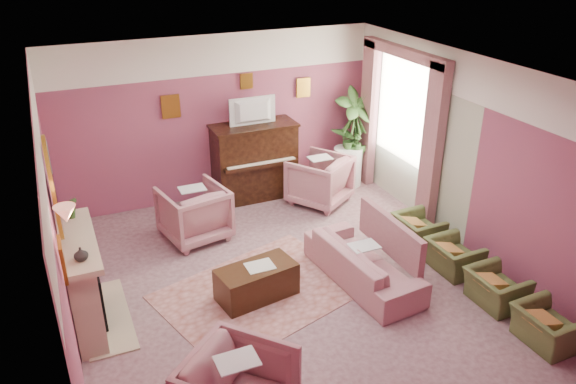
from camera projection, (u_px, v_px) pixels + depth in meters
name	position (u px, v px, depth m)	size (l,w,h in m)	color
floor	(291.00, 281.00, 7.57)	(5.50, 6.00, 0.01)	gray
ceiling	(292.00, 75.00, 6.37)	(5.50, 6.00, 0.01)	silver
wall_back	(219.00, 119.00, 9.45)	(5.50, 0.02, 2.80)	#763A5C
wall_front	(444.00, 331.00, 4.49)	(5.50, 0.02, 2.80)	#763A5C
wall_left	(56.00, 231.00, 5.97)	(0.02, 6.00, 2.80)	#763A5C
wall_right	(468.00, 154.00, 7.97)	(0.02, 6.00, 2.80)	#763A5C
picture_rail_band	(215.00, 55.00, 8.98)	(5.50, 0.01, 0.65)	white
stripe_panel	(411.00, 146.00, 9.18)	(0.01, 3.00, 2.15)	#B3BDA1
fireplace_surround	(82.00, 284.00, 6.56)	(0.30, 1.40, 1.10)	#BFB08F
fireplace_inset	(93.00, 292.00, 6.66)	(0.18, 0.72, 0.68)	black
fire_ember	(99.00, 304.00, 6.75)	(0.06, 0.54, 0.10)	orange
mantel_shelf	(77.00, 241.00, 6.32)	(0.40, 1.55, 0.07)	#BFB08F
hearth	(106.00, 317.00, 6.86)	(0.55, 1.50, 0.02)	#BFB08F
mirror_frame	(53.00, 189.00, 5.98)	(0.04, 0.72, 1.20)	#AA7A23
mirror_glass	(56.00, 188.00, 5.99)	(0.01, 0.60, 1.06)	silver
sconce_shade	(65.00, 214.00, 5.06)	(0.20, 0.20, 0.16)	#DD7D62
piano	(254.00, 162.00, 9.69)	(1.40, 0.60, 1.30)	black
piano_keyshelf	(262.00, 165.00, 9.37)	(1.30, 0.12, 0.06)	black
piano_keys	(262.00, 163.00, 9.35)	(1.20, 0.08, 0.02)	beige
piano_top	(253.00, 126.00, 9.41)	(1.45, 0.65, 0.04)	black
television	(254.00, 110.00, 9.24)	(0.80, 0.12, 0.48)	black
print_back_left	(171.00, 107.00, 8.99)	(0.30, 0.03, 0.38)	#AA7A23
print_back_right	(303.00, 88.00, 9.82)	(0.26, 0.03, 0.34)	#AA7A23
print_back_mid	(246.00, 81.00, 9.34)	(0.22, 0.03, 0.26)	#AA7A23
print_left_wall	(63.00, 260.00, 4.85)	(0.03, 0.28, 0.36)	#AA7A23
window_blind	(404.00, 106.00, 9.11)	(0.03, 1.40, 1.80)	beige
curtain_left	(432.00, 148.00, 8.49)	(0.16, 0.34, 2.60)	#905B61
curtain_right	(369.00, 114.00, 10.01)	(0.16, 0.34, 2.60)	#905B61
pelmet	(405.00, 53.00, 8.71)	(0.16, 2.20, 0.16)	#905B61
mantel_plant	(72.00, 207.00, 6.71)	(0.16, 0.16, 0.28)	#2E5823
mantel_vase	(81.00, 254.00, 5.87)	(0.16, 0.16, 0.16)	white
area_rug	(262.00, 291.00, 7.35)	(2.50, 1.80, 0.01)	#AC706B
coffee_table	(257.00, 282.00, 7.16)	(1.00, 0.50, 0.45)	#321D0D
table_paper	(260.00, 266.00, 7.08)	(0.35, 0.28, 0.01)	silver
sofa	(363.00, 256.00, 7.43)	(0.63, 1.88, 0.76)	#B1787E
sofa_throw	(390.00, 236.00, 7.48)	(0.10, 1.43, 0.52)	#905B61
floral_armchair_left	(194.00, 210.00, 8.44)	(0.89, 0.89, 0.93)	#B1787E
floral_armchair_right	(319.00, 178.00, 9.54)	(0.89, 0.89, 0.93)	#B1787E
olive_chair_a	(548.00, 322.00, 6.33)	(0.48, 0.68, 0.59)	#516131
olive_chair_b	(497.00, 284.00, 7.01)	(0.48, 0.68, 0.59)	#516131
olive_chair_c	(454.00, 252.00, 7.68)	(0.48, 0.68, 0.59)	#516131
olive_chair_d	(418.00, 226.00, 8.36)	(0.48, 0.68, 0.59)	#516131
side_table	(347.00, 166.00, 10.29)	(0.52, 0.52, 0.70)	silver
side_plant_big	(349.00, 140.00, 10.07)	(0.30, 0.30, 0.34)	#2E5823
side_plant_small	(357.00, 142.00, 10.04)	(0.16, 0.16, 0.28)	#2E5823
palm_pot	(352.00, 173.00, 10.47)	(0.34, 0.34, 0.34)	#995833
palm_plant	(354.00, 127.00, 10.09)	(0.76, 0.76, 1.44)	#2E5823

